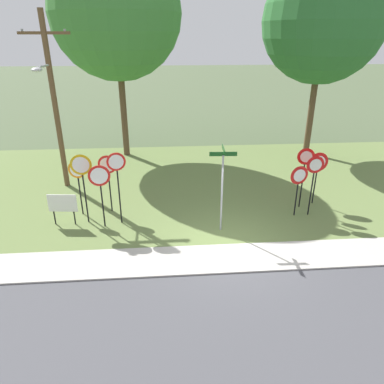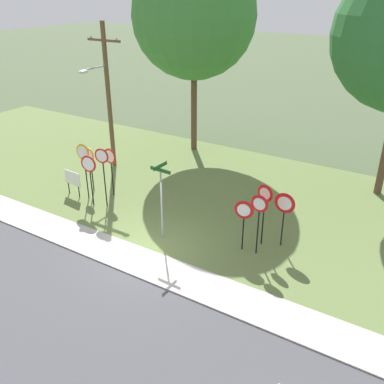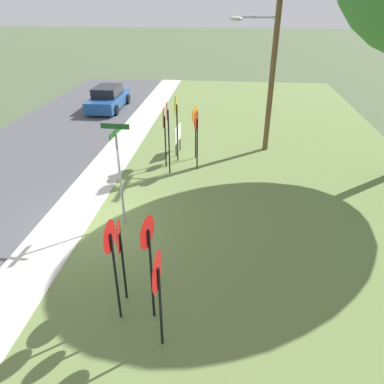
{
  "view_description": "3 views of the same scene",
  "coord_description": "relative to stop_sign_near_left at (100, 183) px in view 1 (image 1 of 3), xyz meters",
  "views": [
    {
      "loc": [
        -2.1,
        -10.4,
        6.74
      ],
      "look_at": [
        -1.12,
        1.95,
        1.22
      ],
      "focal_mm": 33.11,
      "sensor_mm": 36.0,
      "label": 1
    },
    {
      "loc": [
        8.71,
        -10.96,
        9.37
      ],
      "look_at": [
        0.06,
        3.05,
        1.3
      ],
      "focal_mm": 39.9,
      "sensor_mm": 36.0,
      "label": 2
    },
    {
      "loc": [
        9.25,
        4.16,
        6.33
      ],
      "look_at": [
        -0.17,
        3.18,
        1.22
      ],
      "focal_mm": 34.15,
      "sensor_mm": 36.0,
      "label": 3
    }
  ],
  "objects": [
    {
      "name": "stop_sign_far_right",
      "position": [
        0.1,
        1.3,
        -0.05
      ],
      "size": [
        0.74,
        0.12,
        2.42
      ],
      "rotation": [
        0.0,
        0.0,
        -0.1
      ],
      "color": "black",
      "rests_on": "grass_median"
    },
    {
      "name": "road_asphalt",
      "position": [
        4.49,
        -6.42,
        -1.85
      ],
      "size": [
        44.0,
        6.4,
        0.01
      ],
      "primitive_type": "cube",
      "color": "#4C4C51",
      "rests_on": "ground_plane"
    },
    {
      "name": "stop_sign_far_center",
      "position": [
        0.61,
        0.25,
        0.25
      ],
      "size": [
        0.68,
        0.16,
        2.86
      ],
      "rotation": [
        0.0,
        0.0,
        0.2
      ],
      "color": "black",
      "rests_on": "grass_median"
    },
    {
      "name": "utility_pole",
      "position": [
        -2.41,
        4.13,
        2.37
      ],
      "size": [
        2.1,
        2.03,
        7.69
      ],
      "color": "brown",
      "rests_on": "grass_median"
    },
    {
      "name": "notice_board",
      "position": [
        -1.55,
        0.32,
        -0.98
      ],
      "size": [
        1.1,
        0.13,
        1.25
      ],
      "rotation": [
        0.0,
        0.0,
        -0.1
      ],
      "color": "black",
      "rests_on": "grass_median"
    },
    {
      "name": "yield_sign_far_right",
      "position": [
        8.1,
        0.33,
        0.05
      ],
      "size": [
        0.7,
        0.1,
        2.5
      ],
      "rotation": [
        0.0,
        0.0,
        -0.02
      ],
      "color": "black",
      "rests_on": "grass_median"
    },
    {
      "name": "oak_tree_left",
      "position": [
        0.05,
        8.95,
        5.93
      ],
      "size": [
        6.92,
        6.92,
        11.21
      ],
      "color": "brown",
      "rests_on": "grass_median"
    },
    {
      "name": "street_name_post",
      "position": [
        4.37,
        -0.56,
        0.08
      ],
      "size": [
        0.96,
        0.82,
        3.21
      ],
      "rotation": [
        0.0,
        0.0,
        -0.04
      ],
      "color": "#9EA0A8",
      "rests_on": "grass_median"
    },
    {
      "name": "grass_median",
      "position": [
        4.49,
        4.38,
        -1.84
      ],
      "size": [
        44.0,
        12.0,
        0.04
      ],
      "primitive_type": "cube",
      "color": "olive",
      "rests_on": "ground_plane"
    },
    {
      "name": "stop_sign_far_left",
      "position": [
        -1.05,
        1.13,
        -0.17
      ],
      "size": [
        0.68,
        0.16,
        2.28
      ],
      "rotation": [
        0.0,
        0.0,
        -0.2
      ],
      "color": "black",
      "rests_on": "grass_median"
    },
    {
      "name": "yield_sign_near_right",
      "position": [
        8.0,
        1.07,
        0.11
      ],
      "size": [
        0.68,
        0.17,
        2.59
      ],
      "rotation": [
        0.0,
        0.0,
        -0.2
      ],
      "color": "black",
      "rests_on": "grass_median"
    },
    {
      "name": "yield_sign_near_left",
      "position": [
        7.52,
        0.31,
        -0.25
      ],
      "size": [
        0.74,
        0.17,
        2.12
      ],
      "rotation": [
        0.0,
        0.0,
        0.19
      ],
      "color": "black",
      "rests_on": "grass_median"
    },
    {
      "name": "oak_tree_right",
      "position": [
        11.06,
        8.35,
        5.54
      ],
      "size": [
        6.53,
        6.53,
        10.63
      ],
      "color": "brown",
      "rests_on": "grass_median"
    },
    {
      "name": "stop_sign_near_right",
      "position": [
        -0.69,
        0.4,
        0.22
      ],
      "size": [
        0.78,
        0.1,
        2.77
      ],
      "rotation": [
        0.0,
        0.0,
        0.03
      ],
      "color": "black",
      "rests_on": "grass_median"
    },
    {
      "name": "ground_plane",
      "position": [
        4.49,
        -1.62,
        -1.86
      ],
      "size": [
        160.0,
        160.0,
        0.0
      ],
      "primitive_type": "plane",
      "color": "#4C5B3D"
    },
    {
      "name": "sidewalk_strip",
      "position": [
        4.49,
        -2.42,
        -1.83
      ],
      "size": [
        44.0,
        1.6,
        0.06
      ],
      "primitive_type": "cube",
      "color": "#BCB7AD",
      "rests_on": "ground_plane"
    },
    {
      "name": "stop_sign_near_left",
      "position": [
        0.0,
        0.0,
        0.0
      ],
      "size": [
        0.79,
        0.13,
        2.48
      ],
      "rotation": [
        0.0,
        0.0,
        0.14
      ],
      "color": "black",
      "rests_on": "grass_median"
    },
    {
      "name": "yield_sign_far_left",
      "position": [
        8.7,
        1.37,
        -0.11
      ],
      "size": [
        0.83,
        0.1,
        2.3
      ],
      "rotation": [
        0.0,
        0.0,
        -0.02
      ],
      "color": "black",
      "rests_on": "grass_median"
    }
  ]
}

